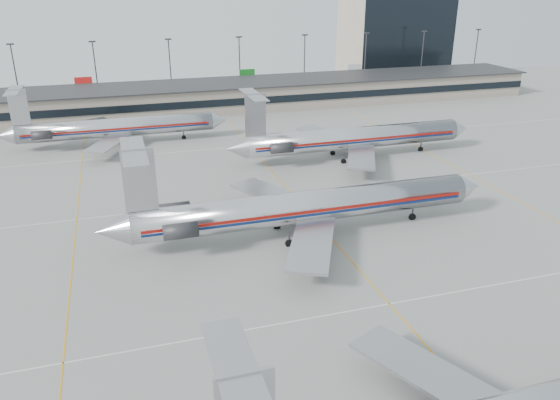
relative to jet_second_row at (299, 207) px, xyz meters
name	(u,v)px	position (x,y,z in m)	size (l,w,h in m)	color
ground	(447,369)	(3.47, -27.13, -3.73)	(260.00, 260.00, 0.00)	gray
apron_markings	(389,304)	(3.47, -17.13, -3.72)	(160.00, 0.15, 0.02)	silver
terminal	(217,96)	(3.47, 70.85, -0.57)	(162.00, 17.00, 6.25)	gray
light_mast_row	(205,64)	(3.47, 84.87, 4.85)	(163.60, 0.40, 15.28)	#38383D
distant_building	(394,35)	(65.47, 100.87, 8.77)	(30.00, 20.00, 25.00)	tan
jet_second_row	(299,207)	(0.00, 0.00, 0.00)	(49.11, 28.91, 12.85)	silver
jet_third_row	(350,138)	(18.34, 26.55, -0.11)	(45.60, 28.05, 12.47)	silver
jet_back_row	(113,128)	(-20.84, 47.15, -0.40)	(41.93, 25.79, 11.47)	silver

